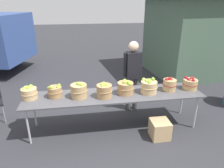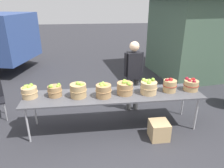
# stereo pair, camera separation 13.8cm
# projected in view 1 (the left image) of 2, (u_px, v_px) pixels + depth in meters

# --- Properties ---
(ground_plane) EXTENTS (40.00, 40.00, 0.00)m
(ground_plane) POSITION_uv_depth(u_px,v_px,m) (114.00, 126.00, 4.37)
(ground_plane) COLOR #2D2D33
(market_table) EXTENTS (3.50, 0.76, 0.75)m
(market_table) POSITION_uv_depth(u_px,v_px,m) (114.00, 96.00, 4.10)
(market_table) COLOR #4C4C51
(market_table) RESTS_ON ground
(apple_basket_green_0) EXTENTS (0.31, 0.31, 0.25)m
(apple_basket_green_0) POSITION_uv_depth(u_px,v_px,m) (29.00, 93.00, 3.88)
(apple_basket_green_0) COLOR tan
(apple_basket_green_0) RESTS_ON market_table
(apple_basket_green_1) EXTENTS (0.28, 0.28, 0.26)m
(apple_basket_green_1) POSITION_uv_depth(u_px,v_px,m) (55.00, 91.00, 3.94)
(apple_basket_green_1) COLOR #A87F51
(apple_basket_green_1) RESTS_ON market_table
(apple_basket_green_2) EXTENTS (0.33, 0.33, 0.31)m
(apple_basket_green_2) POSITION_uv_depth(u_px,v_px,m) (79.00, 90.00, 3.92)
(apple_basket_green_2) COLOR tan
(apple_basket_green_2) RESTS_ON market_table
(apple_basket_green_3) EXTENTS (0.31, 0.31, 0.29)m
(apple_basket_green_3) POSITION_uv_depth(u_px,v_px,m) (104.00, 91.00, 3.93)
(apple_basket_green_3) COLOR #A87F51
(apple_basket_green_3) RESTS_ON market_table
(apple_basket_green_4) EXTENTS (0.33, 0.33, 0.29)m
(apple_basket_green_4) POSITION_uv_depth(u_px,v_px,m) (125.00, 88.00, 4.07)
(apple_basket_green_4) COLOR #A87F51
(apple_basket_green_4) RESTS_ON market_table
(apple_basket_green_5) EXTENTS (0.34, 0.34, 0.31)m
(apple_basket_green_5) POSITION_uv_depth(u_px,v_px,m) (149.00, 87.00, 4.10)
(apple_basket_green_5) COLOR tan
(apple_basket_green_5) RESTS_ON market_table
(apple_basket_red_0) EXTENTS (0.28, 0.28, 0.29)m
(apple_basket_red_0) POSITION_uv_depth(u_px,v_px,m) (169.00, 84.00, 4.21)
(apple_basket_red_0) COLOR tan
(apple_basket_red_0) RESTS_ON market_table
(apple_basket_red_1) EXTENTS (0.31, 0.31, 0.26)m
(apple_basket_red_1) POSITION_uv_depth(u_px,v_px,m) (190.00, 84.00, 4.29)
(apple_basket_red_1) COLOR tan
(apple_basket_red_1) RESTS_ON market_table
(vendor_adult) EXTENTS (0.44, 0.23, 1.66)m
(vendor_adult) POSITION_uv_depth(u_px,v_px,m) (133.00, 71.00, 4.70)
(vendor_adult) COLOR #3F3F3F
(vendor_adult) RESTS_ON ground
(food_kiosk) EXTENTS (3.86, 3.34, 2.74)m
(food_kiosk) POSITION_uv_depth(u_px,v_px,m) (198.00, 34.00, 7.17)
(food_kiosk) COLOR #47604C
(food_kiosk) RESTS_ON ground
(produce_crate) EXTENTS (0.35, 0.35, 0.35)m
(produce_crate) POSITION_uv_depth(u_px,v_px,m) (160.00, 129.00, 3.98)
(produce_crate) COLOR tan
(produce_crate) RESTS_ON ground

